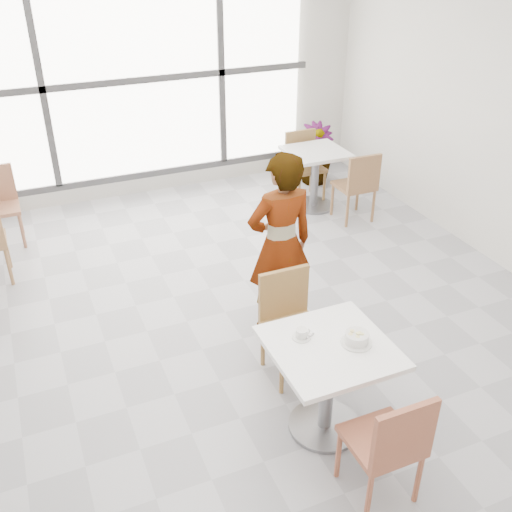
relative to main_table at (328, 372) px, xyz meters
name	(u,v)px	position (x,y,z in m)	size (l,w,h in m)	color
floor	(243,339)	(-0.16, 1.19, -0.52)	(7.00, 7.00, 0.00)	#9E9EA5
wall_back	(135,79)	(-0.16, 4.69, 0.98)	(6.00, 6.00, 0.00)	silver
window	(136,80)	(-0.16, 4.63, 0.98)	(4.60, 0.07, 2.52)	white
main_table	(328,372)	(0.00, 0.00, 0.00)	(0.80, 0.80, 0.75)	white
chair_near	(390,442)	(0.05, -0.68, -0.02)	(0.42, 0.42, 0.87)	#A3583F
chair_far	(289,317)	(0.05, 0.71, -0.02)	(0.42, 0.42, 0.87)	olive
oatmeal_bowl	(357,338)	(0.17, -0.05, 0.27)	(0.21, 0.21, 0.09)	silver
coffee_cup	(302,334)	(-0.14, 0.15, 0.26)	(0.16, 0.13, 0.07)	silver
person	(280,245)	(0.22, 1.26, 0.30)	(0.60, 0.39, 1.65)	black
bg_table_right	(315,171)	(1.70, 3.38, -0.04)	(0.70, 0.70, 0.75)	silver
bg_chair_right_near	(358,183)	(1.97, 2.81, -0.02)	(0.42, 0.42, 0.87)	brown
bg_chair_right_far	(303,161)	(1.71, 3.71, -0.02)	(0.42, 0.42, 0.87)	brown
plant_right	(315,154)	(2.09, 4.09, -0.11)	(0.46, 0.46, 0.83)	#377539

